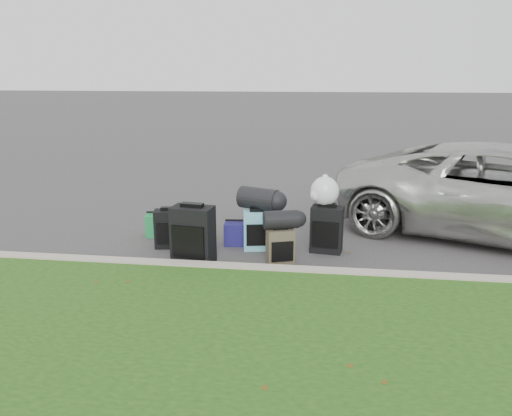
# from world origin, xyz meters

# --- Properties ---
(ground) EXTENTS (120.00, 120.00, 0.00)m
(ground) POSITION_xyz_m (0.00, 0.00, 0.00)
(ground) COLOR #383535
(ground) RESTS_ON ground
(curb) EXTENTS (120.00, 0.18, 0.15)m
(curb) POSITION_xyz_m (0.00, -1.00, 0.07)
(curb) COLOR #9E937F
(curb) RESTS_ON ground
(suv) EXTENTS (5.49, 4.01, 1.39)m
(suv) POSITION_xyz_m (3.63, 1.04, 0.69)
(suv) COLOR #B7B7B2
(suv) RESTS_ON ground
(suitcase_small_black) EXTENTS (0.47, 0.31, 0.54)m
(suitcase_small_black) POSITION_xyz_m (-1.30, -0.05, 0.27)
(suitcase_small_black) COLOR black
(suitcase_small_black) RESTS_ON ground
(suitcase_large_black_left) EXTENTS (0.57, 0.39, 0.76)m
(suitcase_large_black_left) POSITION_xyz_m (-0.82, -0.62, 0.38)
(suitcase_large_black_left) COLOR black
(suitcase_large_black_left) RESTS_ON ground
(suitcase_olive) EXTENTS (0.39, 0.31, 0.47)m
(suitcase_olive) POSITION_xyz_m (0.31, -0.52, 0.24)
(suitcase_olive) COLOR #3B3526
(suitcase_olive) RESTS_ON ground
(suitcase_teal) EXTENTS (0.42, 0.29, 0.55)m
(suitcase_teal) POSITION_xyz_m (-0.06, 0.02, 0.28)
(suitcase_teal) COLOR #5093B2
(suitcase_teal) RESTS_ON ground
(suitcase_large_black_right) EXTENTS (0.47, 0.32, 0.65)m
(suitcase_large_black_right) POSITION_xyz_m (0.91, 0.04, 0.32)
(suitcase_large_black_right) COLOR black
(suitcase_large_black_right) RESTS_ON ground
(tote_green) EXTENTS (0.33, 0.29, 0.34)m
(tote_green) POSITION_xyz_m (-1.67, 0.40, 0.17)
(tote_green) COLOR #1C7E3E
(tote_green) RESTS_ON ground
(tote_navy) EXTENTS (0.33, 0.27, 0.33)m
(tote_navy) POSITION_xyz_m (-0.40, 0.16, 0.16)
(tote_navy) COLOR navy
(tote_navy) RESTS_ON ground
(duffel_left) EXTENTS (0.50, 0.36, 0.24)m
(duffel_left) POSITION_xyz_m (0.31, -0.48, 0.59)
(duffel_left) COLOR black
(duffel_left) RESTS_ON suitcase_olive
(duffel_right) EXTENTS (0.63, 0.50, 0.31)m
(duffel_right) POSITION_xyz_m (-0.05, 0.12, 0.71)
(duffel_right) COLOR black
(duffel_right) RESTS_ON suitcase_teal
(trash_bag) EXTENTS (0.39, 0.39, 0.39)m
(trash_bag) POSITION_xyz_m (0.86, 0.11, 0.84)
(trash_bag) COLOR silver
(trash_bag) RESTS_ON suitcase_large_black_right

